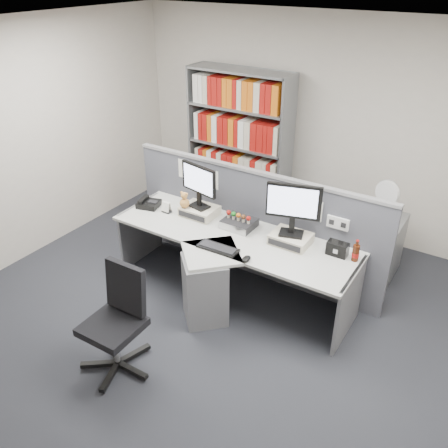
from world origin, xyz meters
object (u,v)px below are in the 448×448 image
Objects in this scene: mouse at (246,259)px; desk_phone at (148,203)px; desk_calendar at (166,208)px; desk_fan at (387,196)px; monitor_left at (199,183)px; office_chair at (118,317)px; keyboard at (218,248)px; filing_cabinet at (378,247)px; shelving_unit at (239,148)px; monitor_right at (293,205)px; desktop_pc at (239,223)px; desk at (221,266)px; speaker at (337,249)px; cola_bottle at (356,253)px.

mouse is 1.54m from desk_phone.
desk_calendar is 2.39m from desk_fan.
monitor_left is at bearing 13.32° from desk_phone.
keyboard is at bearing 74.17° from office_chair.
filing_cabinet is at bearing 30.47° from monitor_left.
shelving_unit is at bearing 122.60° from mouse.
monitor_right reaches higher than mouse.
monitor_left reaches higher than desk_fan.
desktop_pc is (-0.60, 0.00, -0.38)m from monitor_right.
desk is at bearing -146.16° from monitor_right.
monitor_right is 0.71m from desktop_pc.
desktop_pc is 1.06m from speaker.
speaker is 0.10× the size of shelving_unit.
office_chair is (-1.48, -2.59, 0.16)m from filing_cabinet.
desktop_pc is at bearing 7.60° from desk_phone.
keyboard is at bearing -20.60° from desk_calendar.
desk_fan reaches higher than filing_cabinet.
desktop_pc is (0.50, 0.00, -0.35)m from monitor_left.
monitor_right reaches higher than keyboard.
keyboard is 3.70× the size of mouse.
desk_phone is 1.40× the size of speaker.
desk_calendar is (-1.45, -0.14, -0.37)m from monitor_right.
desktop_pc is at bearing -140.42° from desk_fan.
desk is 0.92m from monitor_left.
monitor_right is at bearing -121.71° from desk_fan.
monitor_right is 2.70× the size of speaker.
desktop_pc reaches higher than filing_cabinet.
desk_calendar is at bearing -174.39° from speaker.
monitor_right reaches higher than speaker.
mouse is at bearing -18.88° from desk.
desktop_pc reaches higher than mouse.
desk_phone is (-1.11, -0.15, -0.01)m from desktop_pc.
desktop_pc is at bearing 80.75° from office_chair.
mouse is at bearing -140.73° from speaker.
monitor_left is at bearing -179.55° from desktop_pc.
mouse is (0.33, -0.02, 0.01)m from keyboard.
monitor_right reaches higher than office_chair.
monitor_left is 0.72m from desk_phone.
cola_bottle reaches higher than desk.
monitor_left is 0.83m from keyboard.
desk_phone is 2.25× the size of desk_calendar.
desk is 1.22m from office_chair.
keyboard is 1.92m from desk_fan.
desk_phone is at bearing -179.53° from desk_calendar.
speaker is at bearing 22.49° from desk.
keyboard is at bearing -83.81° from desktop_pc.
mouse is 0.06× the size of shelving_unit.
desk_calendar is (-0.85, -0.15, 0.01)m from desktop_pc.
monitor_left is 0.69× the size of filing_cabinet.
desk_fan is (1.73, 1.02, -0.12)m from monitor_left.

